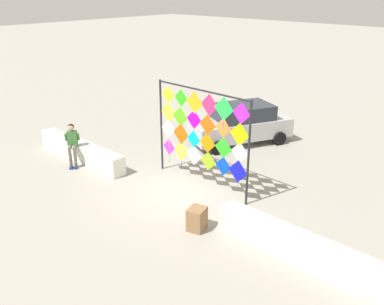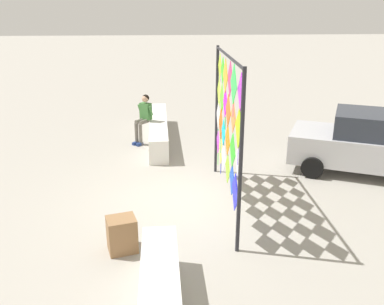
{
  "view_description": "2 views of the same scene",
  "coord_description": "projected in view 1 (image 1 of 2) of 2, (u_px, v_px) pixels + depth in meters",
  "views": [
    {
      "loc": [
        8.26,
        -8.38,
        6.17
      ],
      "look_at": [
        0.25,
        0.4,
        1.33
      ],
      "focal_mm": 38.9,
      "sensor_mm": 36.0,
      "label": 1
    },
    {
      "loc": [
        8.21,
        -0.43,
        4.07
      ],
      "look_at": [
        0.39,
        0.19,
        1.29
      ],
      "focal_mm": 38.24,
      "sensor_mm": 36.0,
      "label": 2
    }
  ],
  "objects": [
    {
      "name": "parked_car",
      "position": [
        240.0,
        123.0,
        17.18
      ],
      "size": [
        3.38,
        4.49,
        1.6
      ],
      "color": "#B7B7BC",
      "rests_on": "ground"
    },
    {
      "name": "kite_display_rack",
      "position": [
        201.0,
        130.0,
        13.02
      ],
      "size": [
        3.81,
        0.18,
        3.24
      ],
      "color": "#232328",
      "rests_on": "ground"
    },
    {
      "name": "seated_vendor",
      "position": [
        72.0,
        142.0,
        14.94
      ],
      "size": [
        0.73,
        0.7,
        1.53
      ],
      "color": "#666056",
      "rests_on": "ground"
    },
    {
      "name": "ground",
      "position": [
        178.0,
        193.0,
        13.22
      ],
      "size": [
        120.0,
        120.0,
        0.0
      ],
      "primitive_type": "plane",
      "color": "#9E998E"
    },
    {
      "name": "plaza_ledge_right",
      "position": [
        302.0,
        248.0,
        9.88
      ],
      "size": [
        4.67,
        0.54,
        0.69
      ],
      "primitive_type": "cube",
      "color": "silver",
      "rests_on": "ground"
    },
    {
      "name": "cardboard_box_large",
      "position": [
        197.0,
        219.0,
        11.15
      ],
      "size": [
        0.54,
        0.59,
        0.63
      ],
      "primitive_type": "cube",
      "rotation": [
        0.0,
        0.0,
        0.26
      ],
      "color": "olive",
      "rests_on": "ground"
    },
    {
      "name": "plaza_ledge_left",
      "position": [
        81.0,
        151.0,
        15.62
      ],
      "size": [
        4.67,
        0.54,
        0.69
      ],
      "primitive_type": "cube",
      "color": "silver",
      "rests_on": "ground"
    }
  ]
}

